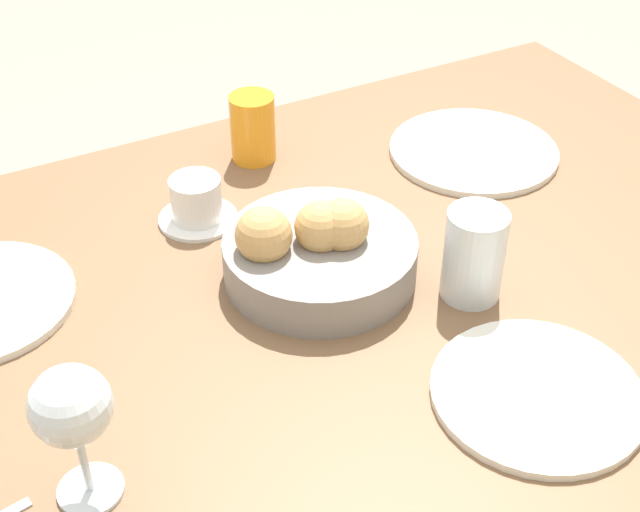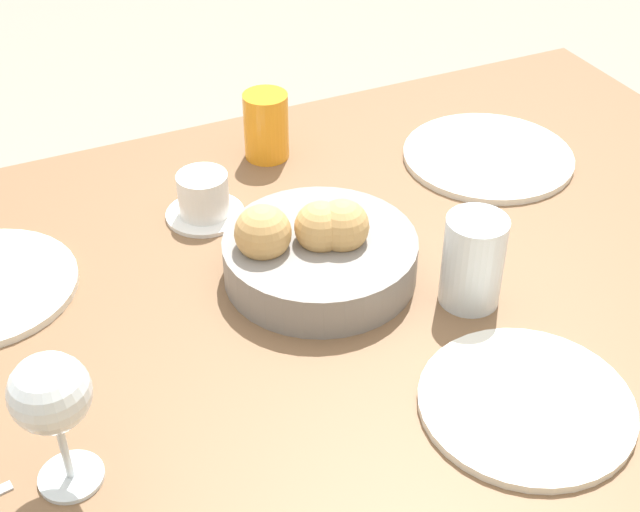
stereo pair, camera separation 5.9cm
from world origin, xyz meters
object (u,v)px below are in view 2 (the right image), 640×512
plate_near_left (488,156)px  wine_glass (51,398)px  bread_basket (317,251)px  plate_far_center (526,404)px  water_tumbler (473,261)px  juice_glass (266,126)px  coffee_cup (204,198)px

plate_near_left → wine_glass: 0.79m
plate_near_left → bread_basket: bearing=23.1°
bread_basket → plate_far_center: size_ratio=1.06×
wine_glass → water_tumbler: bearing=-171.9°
bread_basket → juice_glass: (-0.05, -0.30, 0.01)m
plate_far_center → wine_glass: 0.48m
bread_basket → coffee_cup: 0.20m
plate_near_left → plate_far_center: 0.51m
plate_near_left → coffee_cup: bearing=-4.5°
juice_glass → coffee_cup: (0.14, 0.11, -0.02)m
bread_basket → plate_near_left: bread_basket is taller
wine_glass → coffee_cup: 0.47m
plate_far_center → coffee_cup: bearing=-68.3°
juice_glass → plate_far_center: bearing=95.1°
bread_basket → water_tumbler: bearing=141.2°
plate_near_left → juice_glass: 0.34m
bread_basket → water_tumbler: size_ratio=2.07×
plate_near_left → water_tumbler: bearing=52.7°
plate_far_center → water_tumbler: bearing=-103.0°
bread_basket → water_tumbler: (-0.15, 0.12, 0.02)m
plate_far_center → plate_near_left: bearing=-118.9°
plate_near_left → wine_glass: size_ratio=1.64×
bread_basket → water_tumbler: 0.19m
bread_basket → coffee_cup: size_ratio=2.24×
wine_glass → coffee_cup: size_ratio=1.45×
bread_basket → plate_far_center: bearing=109.8°
plate_near_left → water_tumbler: water_tumbler is taller
juice_glass → water_tumbler: water_tumbler is taller
bread_basket → juice_glass: bread_basket is taller
wine_glass → bread_basket: bearing=-151.5°
juice_glass → water_tumbler: 0.43m
bread_basket → wine_glass: bearing=28.5°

